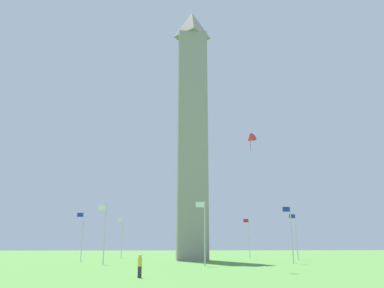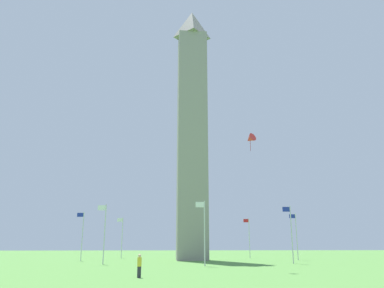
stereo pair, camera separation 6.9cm
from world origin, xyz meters
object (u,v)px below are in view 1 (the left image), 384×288
flagpole_s (296,234)px  flagpole_w (184,236)px  flagpole_se (291,231)px  person_yellow_shirt (140,266)px  flagpole_n (82,234)px  flagpole_sw (249,236)px  kite_red_delta (250,139)px  flagpole_nw (122,236)px  flagpole_ne (104,231)px  flagpole_e (204,229)px  obelisk_monument (192,126)px

flagpole_s → flagpole_w: same height
flagpole_se → flagpole_s: (-5.08, -12.26, 0.00)m
flagpole_w → person_yellow_shirt: (6.69, 50.61, -3.28)m
flagpole_n → flagpole_sw: size_ratio=1.00×
flagpole_s → flagpole_sw: (5.08, -12.26, 0.00)m
flagpole_n → kite_red_delta: kite_red_delta is taller
flagpole_nw → kite_red_delta: 41.57m
flagpole_n → flagpole_ne: bearing=112.5°
flagpole_ne → flagpole_se: size_ratio=1.00×
flagpole_e → flagpole_n: bearing=-45.0°
flagpole_sw → flagpole_w: same height
flagpole_ne → flagpole_w: bearing=-112.5°
flagpole_s → flagpole_w: 24.51m
flagpole_ne → flagpole_se: bearing=180.0°
flagpole_w → person_yellow_shirt: 51.15m
flagpole_n → flagpole_w: size_ratio=1.00×
flagpole_e → flagpole_sw: same height
flagpole_s → person_yellow_shirt: flagpole_s is taller
obelisk_monument → flagpole_n: 25.24m
flagpole_n → flagpole_ne: size_ratio=1.00×
obelisk_monument → flagpole_s: obelisk_monument is taller
obelisk_monument → kite_red_delta: obelisk_monument is taller
obelisk_monument → flagpole_se: bearing=134.9°
flagpole_n → person_yellow_shirt: flagpole_n is taller
flagpole_sw → flagpole_n: bearing=22.5°
flagpole_nw → obelisk_monument: bearing=135.1°
flagpole_s → flagpole_sw: size_ratio=1.00×
flagpole_se → flagpole_nw: same height
flagpole_e → flagpole_w: size_ratio=1.00×
obelisk_monument → flagpole_nw: (12.32, -12.26, -18.29)m
flagpole_w → kite_red_delta: 43.36m
flagpole_nw → person_yellow_shirt: 45.99m
person_yellow_shirt → flagpole_se: bearing=-55.1°
flagpole_n → flagpole_sw: (-29.59, -12.26, 0.00)m
flagpole_s → flagpole_w: size_ratio=1.00×
flagpole_se → flagpole_sw: bearing=-90.0°
flagpole_n → flagpole_se: bearing=157.5°
person_yellow_shirt → flagpole_s: bearing=-48.9°
flagpole_ne → person_yellow_shirt: (-5.56, 21.02, -3.28)m
flagpole_ne → flagpole_e: (-12.26, 5.08, 0.00)m
obelisk_monument → flagpole_w: 25.20m
flagpole_n → flagpole_ne: (-5.08, 12.26, 0.00)m
flagpole_sw → person_yellow_shirt: flagpole_sw is taller
flagpole_e → flagpole_se: 13.27m
flagpole_se → person_yellow_shirt: 28.49m
flagpole_n → flagpole_se: 32.03m
flagpole_nw → person_yellow_shirt: flagpole_nw is taller
flagpole_e → flagpole_nw: 32.03m
flagpole_ne → kite_red_delta: 22.56m
obelisk_monument → flagpole_s: size_ratio=5.99×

